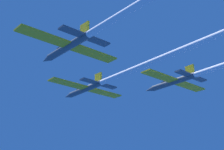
% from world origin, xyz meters
% --- Properties ---
extents(jet_lead, '(20.56, 61.20, 3.41)m').
position_xyz_m(jet_lead, '(0.66, -16.06, 0.19)').
color(jet_lead, '#4C5660').
extents(jet_left_wing, '(20.56, 60.39, 3.41)m').
position_xyz_m(jet_left_wing, '(-15.39, -31.95, 0.68)').
color(jet_left_wing, '#4C5660').
extents(jet_right_wing, '(20.56, 53.74, 3.41)m').
position_xyz_m(jet_right_wing, '(14.80, -28.96, 0.99)').
color(jet_right_wing, '#4C5660').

